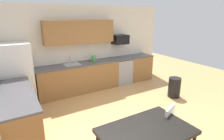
# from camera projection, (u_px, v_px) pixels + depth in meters

# --- Properties ---
(ground_plane) EXTENTS (12.00, 12.00, 0.00)m
(ground_plane) POSITION_uv_depth(u_px,v_px,m) (134.00, 121.00, 4.29)
(ground_plane) COLOR tan
(wall_back) EXTENTS (5.80, 0.10, 2.70)m
(wall_back) POSITION_uv_depth(u_px,v_px,m) (87.00, 48.00, 6.08)
(wall_back) COLOR silver
(wall_back) RESTS_ON ground
(cabinet_run_back) EXTENTS (2.62, 0.60, 0.90)m
(cabinet_run_back) POSITION_uv_depth(u_px,v_px,m) (80.00, 78.00, 5.84)
(cabinet_run_back) COLOR olive
(cabinet_run_back) RESTS_ON ground
(cabinet_run_back_right) EXTENTS (0.93, 0.60, 0.90)m
(cabinet_run_back_right) POSITION_uv_depth(u_px,v_px,m) (138.00, 68.00, 6.99)
(cabinet_run_back_right) COLOR olive
(cabinet_run_back_right) RESTS_ON ground
(cabinet_run_left) EXTENTS (0.60, 2.00, 0.90)m
(cabinet_run_left) POSITION_uv_depth(u_px,v_px,m) (20.00, 115.00, 3.69)
(cabinet_run_left) COLOR olive
(cabinet_run_left) RESTS_ON ground
(countertop_back) EXTENTS (4.80, 0.64, 0.04)m
(countertop_back) POSITION_uv_depth(u_px,v_px,m) (92.00, 62.00, 5.91)
(countertop_back) COLOR #4C4C51
(countertop_back) RESTS_ON cabinet_run_back
(countertop_left) EXTENTS (0.64, 2.00, 0.04)m
(countertop_left) POSITION_uv_depth(u_px,v_px,m) (16.00, 94.00, 3.56)
(countertop_left) COLOR #4C4C51
(countertop_left) RESTS_ON cabinet_run_left
(upper_cabinets_back) EXTENTS (2.20, 0.34, 0.70)m
(upper_cabinets_back) POSITION_uv_depth(u_px,v_px,m) (80.00, 32.00, 5.59)
(upper_cabinets_back) COLOR olive
(refrigerator) EXTENTS (0.76, 0.70, 1.72)m
(refrigerator) POSITION_uv_depth(u_px,v_px,m) (17.00, 76.00, 4.80)
(refrigerator) COLOR white
(refrigerator) RESTS_ON ground
(oven_range) EXTENTS (0.60, 0.60, 0.91)m
(oven_range) POSITION_uv_depth(u_px,v_px,m) (121.00, 71.00, 6.62)
(oven_range) COLOR #999BA0
(oven_range) RESTS_ON ground
(microwave) EXTENTS (0.54, 0.36, 0.32)m
(microwave) POSITION_uv_depth(u_px,v_px,m) (120.00, 39.00, 6.38)
(microwave) COLOR black
(sink_basin) EXTENTS (0.48, 0.40, 0.14)m
(sink_basin) POSITION_uv_depth(u_px,v_px,m) (72.00, 66.00, 5.60)
(sink_basin) COLOR #A5A8AD
(sink_basin) RESTS_ON countertop_back
(sink_faucet) EXTENTS (0.02, 0.02, 0.24)m
(sink_faucet) POSITION_uv_depth(u_px,v_px,m) (70.00, 60.00, 5.71)
(sink_faucet) COLOR #B2B5BA
(sink_faucet) RESTS_ON countertop_back
(dining_table) EXTENTS (1.40, 0.90, 0.73)m
(dining_table) POSITION_uv_depth(u_px,v_px,m) (146.00, 133.00, 2.79)
(dining_table) COLOR black
(dining_table) RESTS_ON ground
(chair_near_table) EXTENTS (0.52, 0.52, 0.85)m
(chair_near_table) POSITION_uv_depth(u_px,v_px,m) (175.00, 126.00, 3.23)
(chair_near_table) COLOR white
(chair_near_table) RESTS_ON ground
(trash_bin) EXTENTS (0.36, 0.36, 0.60)m
(trash_bin) POSITION_uv_depth(u_px,v_px,m) (174.00, 87.00, 5.50)
(trash_bin) COLOR black
(trash_bin) RESTS_ON ground
(kettle) EXTENTS (0.14, 0.14, 0.20)m
(kettle) POSITION_uv_depth(u_px,v_px,m) (94.00, 59.00, 5.97)
(kettle) COLOR #4CA54C
(kettle) RESTS_ON countertop_back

